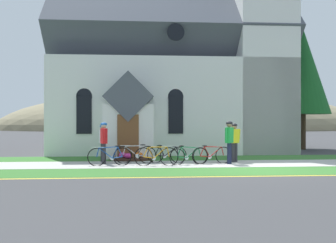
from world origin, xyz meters
The scene contains 20 objects.
ground centered at (0.00, 4.00, 0.00)m, with size 140.00×140.00×0.00m, color #3D3D3F.
sidewalk_slab centered at (-2.58, 1.96, 0.01)m, with size 32.00×2.56×0.01m, color #B7B5AD.
grass_verge centered at (-2.58, -0.43, 0.00)m, with size 32.00×2.22×0.01m, color #38722D.
church_lawn centered at (-2.58, 4.45, 0.00)m, with size 24.00×2.43×0.01m, color #38722D.
curb_paint_stripe centered at (-2.58, -1.69, 0.00)m, with size 28.00×0.16×0.01m, color yellow.
church_building centered at (-2.08, 9.68, 4.83)m, with size 13.77×10.51×13.39m.
church_sign centered at (-4.82, 4.40, 1.24)m, with size 1.78×0.14×1.96m.
flower_bed centered at (-4.82, 3.98, 0.09)m, with size 1.96×1.96×0.34m.
bicycle_black centered at (-1.41, 1.97, 0.37)m, with size 1.75×0.39×0.80m.
bicycle_blue centered at (-5.62, 1.63, 0.38)m, with size 1.75×0.26×0.83m.
bicycle_yellow centered at (-3.27, 2.52, 0.36)m, with size 1.69×0.18×0.78m.
bicycle_orange centered at (-4.60, 2.44, 0.39)m, with size 1.76×0.13×0.82m.
bicycle_green centered at (-2.40, 1.82, 0.36)m, with size 1.68×0.65×0.81m.
bicycle_silver centered at (-3.77, 1.47, 0.39)m, with size 1.78×0.12×0.82m.
cyclist_in_white_jersey centered at (-0.69, 1.85, 1.06)m, with size 0.48×0.60×1.78m.
cyclist_in_blue_jersey centered at (-6.03, 3.04, 0.96)m, with size 0.37×0.75×1.64m.
cyclist_in_orange_jersey centered at (-0.30, 2.54, 0.99)m, with size 0.58×0.52×1.69m.
cyclist_in_red_jersey centered at (-5.92, 2.23, 1.03)m, with size 0.34×0.75×1.74m.
roadside_conifer centered at (5.91, 9.59, 4.96)m, with size 3.40×3.40×7.72m.
distant_hill centered at (5.83, 68.97, 0.00)m, with size 81.55×41.11×16.84m, color #847A5B.
Camera 1 is at (-4.42, -13.68, 1.78)m, focal length 40.46 mm.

